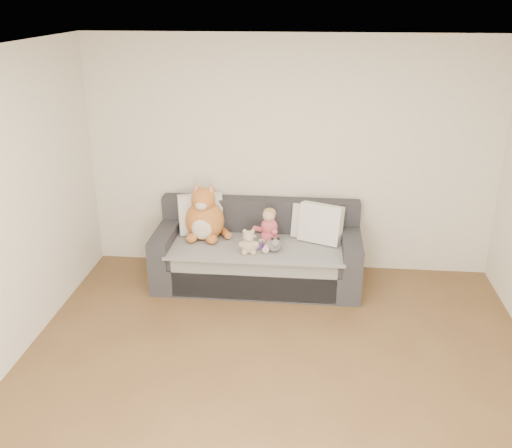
{
  "coord_description": "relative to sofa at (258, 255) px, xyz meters",
  "views": [
    {
      "loc": [
        0.23,
        -3.56,
        2.97
      ],
      "look_at": [
        -0.32,
        1.87,
        0.75
      ],
      "focal_mm": 40.0,
      "sensor_mm": 36.0,
      "label": 1
    }
  ],
  "objects": [
    {
      "name": "plush_cat",
      "position": [
        -0.58,
        0.04,
        0.4
      ],
      "size": [
        0.52,
        0.44,
        0.65
      ],
      "rotation": [
        0.0,
        0.0,
        -0.05
      ],
      "color": "#B96D29",
      "rests_on": "sofa"
    },
    {
      "name": "room_shell",
      "position": [
        0.32,
        -1.64,
        0.99
      ],
      "size": [
        5.0,
        5.0,
        5.0
      ],
      "color": "brown",
      "rests_on": "ground"
    },
    {
      "name": "cushion_left",
      "position": [
        -0.66,
        0.19,
        0.38
      ],
      "size": [
        0.53,
        0.35,
        0.46
      ],
      "rotation": [
        0.0,
        0.0,
        0.31
      ],
      "color": "silver",
      "rests_on": "sofa"
    },
    {
      "name": "cushion_right_front",
      "position": [
        0.67,
        0.06,
        0.37
      ],
      "size": [
        0.5,
        0.36,
        0.43
      ],
      "rotation": [
        0.0,
        0.0,
        -0.38
      ],
      "color": "silver",
      "rests_on": "sofa"
    },
    {
      "name": "plush_cow",
      "position": [
        0.2,
        -0.24,
        0.24
      ],
      "size": [
        0.15,
        0.23,
        0.18
      ],
      "rotation": [
        0.0,
        0.0,
        0.17
      ],
      "color": "white",
      "rests_on": "sofa"
    },
    {
      "name": "sofa",
      "position": [
        0.0,
        0.0,
        0.0
      ],
      "size": [
        2.2,
        0.94,
        0.85
      ],
      "color": "#27272C",
      "rests_on": "ground"
    },
    {
      "name": "cushion_right_back",
      "position": [
        0.57,
        0.16,
        0.35
      ],
      "size": [
        0.44,
        0.3,
        0.39
      ],
      "rotation": [
        0.0,
        0.0,
        -0.32
      ],
      "color": "silver",
      "rests_on": "sofa"
    },
    {
      "name": "sippy_cup",
      "position": [
        0.04,
        -0.19,
        0.22
      ],
      "size": [
        0.1,
        0.08,
        0.12
      ],
      "rotation": [
        0.0,
        0.0,
        0.37
      ],
      "color": "#653187",
      "rests_on": "sofa"
    },
    {
      "name": "toddler",
      "position": [
        0.11,
        -0.05,
        0.33
      ],
      "size": [
        0.28,
        0.41,
        0.4
      ],
      "rotation": [
        0.0,
        0.0,
        -0.29
      ],
      "color": "#CE4869",
      "rests_on": "sofa"
    },
    {
      "name": "teddy_bear",
      "position": [
        -0.06,
        -0.31,
        0.27
      ],
      "size": [
        0.21,
        0.16,
        0.27
      ],
      "rotation": [
        0.0,
        0.0,
        0.14
      ],
      "color": "tan",
      "rests_on": "sofa"
    }
  ]
}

